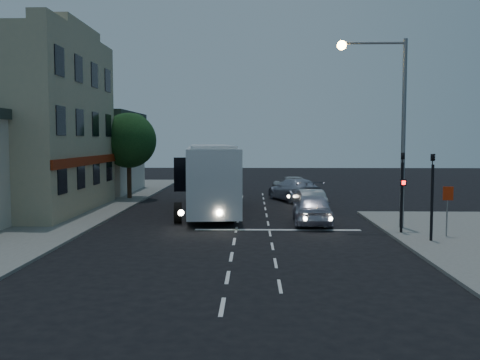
{
  "coord_description": "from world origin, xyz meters",
  "views": [
    {
      "loc": [
        0.78,
        -23.59,
        4.34
      ],
      "look_at": [
        0.11,
        4.96,
        2.2
      ],
      "focal_mm": 40.0,
      "sensor_mm": 36.0,
      "label": 1
    }
  ],
  "objects_px": {
    "tour_bus": "(211,176)",
    "car_sedan_b": "(294,190)",
    "car_sedan_c": "(292,185)",
    "traffic_signal_side": "(432,186)",
    "streetlight": "(390,111)",
    "traffic_signal_main": "(402,182)",
    "street_tree": "(129,138)",
    "regulatory_sign": "(448,203)",
    "car_sedan_a": "(309,200)",
    "car_suv": "(312,209)"
  },
  "relations": [
    {
      "from": "tour_bus",
      "to": "car_sedan_b",
      "type": "xyz_separation_m",
      "value": [
        5.51,
        5.69,
        -1.38
      ]
    },
    {
      "from": "car_sedan_c",
      "to": "traffic_signal_side",
      "type": "relative_size",
      "value": 1.29
    },
    {
      "from": "traffic_signal_side",
      "to": "streetlight",
      "type": "xyz_separation_m",
      "value": [
        -0.96,
        3.4,
        3.31
      ]
    },
    {
      "from": "tour_bus",
      "to": "traffic_signal_main",
      "type": "xyz_separation_m",
      "value": [
        9.35,
        -7.84,
        0.24
      ]
    },
    {
      "from": "traffic_signal_main",
      "to": "street_tree",
      "type": "relative_size",
      "value": 0.66
    },
    {
      "from": "tour_bus",
      "to": "regulatory_sign",
      "type": "bearing_deg",
      "value": -44.72
    },
    {
      "from": "tour_bus",
      "to": "streetlight",
      "type": "xyz_separation_m",
      "value": [
        9.09,
        -6.42,
        3.55
      ]
    },
    {
      "from": "car_sedan_a",
      "to": "traffic_signal_side",
      "type": "xyz_separation_m",
      "value": [
        4.05,
        -10.01,
        1.74
      ]
    },
    {
      "from": "tour_bus",
      "to": "car_sedan_a",
      "type": "distance_m",
      "value": 6.19
    },
    {
      "from": "car_sedan_a",
      "to": "traffic_signal_side",
      "type": "relative_size",
      "value": 1.01
    },
    {
      "from": "tour_bus",
      "to": "traffic_signal_main",
      "type": "bearing_deg",
      "value": -45.99
    },
    {
      "from": "car_sedan_b",
      "to": "regulatory_sign",
      "type": "relative_size",
      "value": 2.53
    },
    {
      "from": "car_sedan_c",
      "to": "regulatory_sign",
      "type": "height_order",
      "value": "regulatory_sign"
    },
    {
      "from": "tour_bus",
      "to": "traffic_signal_main",
      "type": "distance_m",
      "value": 12.21
    },
    {
      "from": "car_sedan_c",
      "to": "traffic_signal_main",
      "type": "distance_m",
      "value": 18.61
    },
    {
      "from": "street_tree",
      "to": "traffic_signal_main",
      "type": "bearing_deg",
      "value": -42.03
    },
    {
      "from": "car_suv",
      "to": "streetlight",
      "type": "relative_size",
      "value": 0.53
    },
    {
      "from": "tour_bus",
      "to": "streetlight",
      "type": "bearing_deg",
      "value": -41.23
    },
    {
      "from": "traffic_signal_main",
      "to": "car_sedan_a",
      "type": "bearing_deg",
      "value": 112.63
    },
    {
      "from": "car_sedan_c",
      "to": "traffic_signal_main",
      "type": "height_order",
      "value": "traffic_signal_main"
    },
    {
      "from": "car_suv",
      "to": "traffic_signal_side",
      "type": "distance_m",
      "value": 6.87
    },
    {
      "from": "tour_bus",
      "to": "street_tree",
      "type": "xyz_separation_m",
      "value": [
        -6.46,
        6.4,
        2.31
      ]
    },
    {
      "from": "car_sedan_c",
      "to": "regulatory_sign",
      "type": "bearing_deg",
      "value": 95.94
    },
    {
      "from": "tour_bus",
      "to": "traffic_signal_side",
      "type": "xyz_separation_m",
      "value": [
        10.05,
        -9.82,
        0.24
      ]
    },
    {
      "from": "tour_bus",
      "to": "car_sedan_b",
      "type": "height_order",
      "value": "tour_bus"
    },
    {
      "from": "car_suv",
      "to": "traffic_signal_main",
      "type": "bearing_deg",
      "value": 143.43
    },
    {
      "from": "tour_bus",
      "to": "regulatory_sign",
      "type": "height_order",
      "value": "tour_bus"
    },
    {
      "from": "traffic_signal_side",
      "to": "regulatory_sign",
      "type": "distance_m",
      "value": 1.61
    },
    {
      "from": "traffic_signal_main",
      "to": "traffic_signal_side",
      "type": "height_order",
      "value": "same"
    },
    {
      "from": "traffic_signal_side",
      "to": "streetlight",
      "type": "height_order",
      "value": "streetlight"
    },
    {
      "from": "street_tree",
      "to": "regulatory_sign",
      "type": "bearing_deg",
      "value": -41.08
    },
    {
      "from": "regulatory_sign",
      "to": "car_suv",
      "type": "bearing_deg",
      "value": 143.37
    },
    {
      "from": "tour_bus",
      "to": "regulatory_sign",
      "type": "distance_m",
      "value": 14.18
    },
    {
      "from": "car_sedan_a",
      "to": "car_sedan_c",
      "type": "relative_size",
      "value": 0.79
    },
    {
      "from": "car_suv",
      "to": "streetlight",
      "type": "height_order",
      "value": "streetlight"
    },
    {
      "from": "street_tree",
      "to": "car_suv",
      "type": "bearing_deg",
      "value": -42.9
    },
    {
      "from": "car_sedan_b",
      "to": "traffic_signal_main",
      "type": "relative_size",
      "value": 1.36
    },
    {
      "from": "regulatory_sign",
      "to": "car_sedan_b",
      "type": "bearing_deg",
      "value": 110.86
    },
    {
      "from": "streetlight",
      "to": "car_sedan_b",
      "type": "bearing_deg",
      "value": 106.5
    },
    {
      "from": "car_sedan_a",
      "to": "car_sedan_c",
      "type": "distance_m",
      "value": 10.15
    },
    {
      "from": "car_suv",
      "to": "street_tree",
      "type": "bearing_deg",
      "value": -40.45
    },
    {
      "from": "car_suv",
      "to": "streetlight",
      "type": "distance_m",
      "value": 6.24
    },
    {
      "from": "car_sedan_c",
      "to": "street_tree",
      "type": "xyz_separation_m",
      "value": [
        -12.16,
        -3.92,
        3.76
      ]
    },
    {
      "from": "traffic_signal_side",
      "to": "street_tree",
      "type": "distance_m",
      "value": 23.24
    },
    {
      "from": "car_suv",
      "to": "car_sedan_b",
      "type": "height_order",
      "value": "car_sedan_b"
    },
    {
      "from": "car_sedan_a",
      "to": "regulatory_sign",
      "type": "distance_m",
      "value": 10.4
    },
    {
      "from": "regulatory_sign",
      "to": "streetlight",
      "type": "bearing_deg",
      "value": 128.75
    },
    {
      "from": "traffic_signal_side",
      "to": "car_sedan_b",
      "type": "bearing_deg",
      "value": 106.32
    },
    {
      "from": "streetlight",
      "to": "car_suv",
      "type": "bearing_deg",
      "value": 155.27
    },
    {
      "from": "regulatory_sign",
      "to": "tour_bus",
      "type": "bearing_deg",
      "value": 141.28
    }
  ]
}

